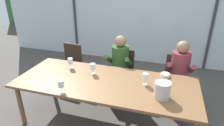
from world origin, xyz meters
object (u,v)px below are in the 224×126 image
Objects in this scene: chair_near_curtain at (71,61)px; wine_glass_center_pour at (61,84)px; wine_glass_by_right_taster at (70,61)px; chair_left_of_center at (122,69)px; dining_table at (105,85)px; wine_glass_by_left_taster at (145,77)px; wine_glass_near_bucket at (93,67)px; chair_center at (177,75)px; ice_bucket_primary at (162,90)px; person_maroon_top at (180,71)px; tasting_bowl at (165,75)px; person_olive_shirt at (119,63)px.

chair_near_curtain is 1.59m from wine_glass_center_pour.
chair_left_of_center is at bearing 41.95° from wine_glass_by_right_taster.
dining_table is at bearing -34.45° from chair_near_curtain.
wine_glass_by_left_taster and wine_glass_near_bucket have the same top height.
chair_center is 3.92× the size of ice_bucket_primary.
person_maroon_top is (1.08, 0.81, 0.01)m from dining_table.
ice_bucket_primary is at bearing -55.90° from chair_left_of_center.
dining_table is 0.67m from wine_glass_center_pour.
person_maroon_top is at bearing 75.98° from ice_bucket_primary.
chair_near_curtain is at bearing 119.74° from wine_glass_by_right_taster.
wine_glass_by_left_taster reaches higher than dining_table.
wine_glass_by_left_taster reaches higher than chair_near_curtain.
wine_glass_by_left_taster is (-0.26, 0.27, 0.00)m from ice_bucket_primary.
dining_table is at bearing -21.06° from wine_glass_by_right_taster.
wine_glass_by_right_taster is at bearing -174.73° from tasting_bowl.
person_olive_shirt is (1.11, -0.16, 0.17)m from chair_near_curtain.
wine_glass_by_left_taster reaches higher than tasting_bowl.
tasting_bowl is (0.02, 0.61, -0.09)m from ice_bucket_primary.
chair_center reaches higher than tasting_bowl.
chair_near_curtain is 6.08× the size of tasting_bowl.
person_olive_shirt is 0.70m from wine_glass_near_bucket.
person_maroon_top is 1.04m from ice_bucket_primary.
ice_bucket_primary is at bearing -91.44° from tasting_bowl.
dining_table is 1.49m from chair_near_curtain.
ice_bucket_primary reaches higher than chair_center.
tasting_bowl is at bearing -34.08° from chair_left_of_center.
person_olive_shirt reaches higher than chair_center.
ice_bucket_primary is (0.80, -1.13, 0.34)m from chair_left_of_center.
wine_glass_by_left_taster and wine_glass_by_right_taster have the same top height.
chair_near_curtain is at bearing 177.81° from chair_left_of_center.
wine_glass_near_bucket is 0.46m from wine_glass_by_right_taster.
dining_table is 1.44m from chair_center.
dining_table is 0.96m from chair_left_of_center.
chair_center is at bearing 9.59° from person_olive_shirt.
wine_glass_by_right_taster is (-0.45, 0.09, 0.00)m from wine_glass_near_bucket.
chair_left_of_center is 1.00× the size of chair_center.
wine_glass_by_left_taster is (1.69, -0.88, 0.34)m from chair_near_curtain.
wine_glass_near_bucket is at bearing -36.30° from chair_near_curtain.
person_maroon_top is at bearing 24.70° from wine_glass_near_bucket.
chair_near_curtain is at bearing 175.17° from chair_center.
tasting_bowl is at bearing 51.19° from wine_glass_by_left_taster.
person_maroon_top is 1.88m from wine_glass_by_right_taster.
person_maroon_top is at bearing 2.38° from chair_near_curtain.
wine_glass_center_pour is at bearing -58.97° from chair_near_curtain.
tasting_bowl is (-0.23, -0.39, 0.08)m from person_maroon_top.
wine_glass_by_left_taster is at bearing -128.81° from tasting_bowl.
dining_table is 0.79m from wine_glass_by_right_taster.
tasting_bowl is (0.85, -0.39, 0.08)m from person_olive_shirt.
chair_center is at bearing 42.24° from dining_table.
wine_glass_by_right_taster is at bearing -141.93° from person_olive_shirt.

